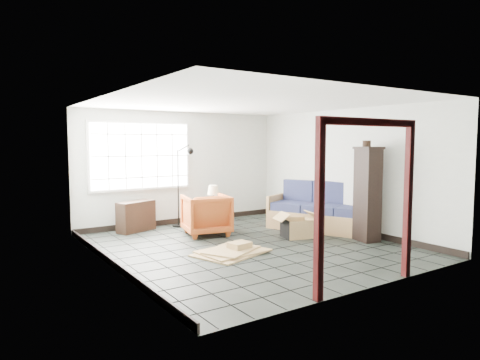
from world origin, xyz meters
TOP-DOWN VIEW (x-y plane):
  - ground at (0.00, 0.00)m, footprint 5.50×5.50m
  - room_shell at (0.00, 0.03)m, footprint 5.02×5.52m
  - window_panel at (-1.00, 2.70)m, footprint 2.32×0.08m
  - doorway_trim at (0.00, -2.70)m, footprint 1.80×0.08m
  - futon_sofa at (2.22, 0.27)m, footprint 1.77×2.50m
  - armchair at (-0.15, 1.30)m, footprint 1.05×1.01m
  - side_table at (0.39, 2.02)m, footprint 0.47×0.47m
  - table_lamp at (0.43, 2.02)m, footprint 0.28×0.28m
  - projector at (0.46, 1.97)m, footprint 0.37×0.33m
  - floor_lamp at (-0.12, 2.37)m, footprint 0.54×0.34m
  - console_shelf at (-1.25, 2.40)m, footprint 0.89×0.60m
  - tall_shelf at (2.15, -0.92)m, footprint 0.47×0.56m
  - pot at (2.12, -0.89)m, footprint 0.16×0.16m
  - open_box at (1.23, 0.05)m, footprint 0.99×0.66m
  - cardboard_pile at (-0.52, -0.28)m, footprint 1.43×1.20m

SIDE VIEW (x-z plane):
  - ground at x=0.00m, z-range 0.00..0.00m
  - cardboard_pile at x=-0.52m, z-range -0.04..0.14m
  - open_box at x=1.23m, z-range -0.07..0.44m
  - console_shelf at x=-1.25m, z-range 0.00..0.65m
  - futon_sofa at x=2.22m, z-range -0.14..0.90m
  - side_table at x=0.39m, z-range 0.16..0.66m
  - armchair at x=-0.15m, z-range 0.00..0.91m
  - projector at x=0.46m, z-range 0.50..0.61m
  - table_lamp at x=0.43m, z-range 0.58..1.02m
  - tall_shelf at x=2.15m, z-range 0.02..1.83m
  - floor_lamp at x=-0.12m, z-range 0.06..1.91m
  - doorway_trim at x=0.00m, z-range 0.28..2.48m
  - window_panel at x=-1.00m, z-range 0.84..2.36m
  - room_shell at x=0.00m, z-range 0.37..2.98m
  - pot at x=2.12m, z-range 1.81..1.93m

